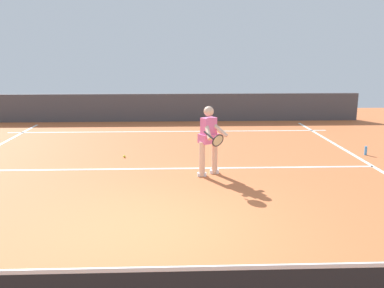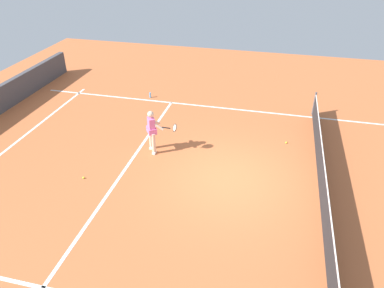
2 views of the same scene
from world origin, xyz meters
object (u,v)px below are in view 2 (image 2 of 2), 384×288
(tennis_player, at_px, (153,130))
(tennis_ball_mid, at_px, (83,178))
(tennis_ball_near, at_px, (286,143))
(water_bottle, at_px, (150,95))

(tennis_player, distance_m, tennis_ball_mid, 2.76)
(tennis_player, relative_size, tennis_ball_near, 23.48)
(water_bottle, bearing_deg, tennis_ball_near, 66.36)
(tennis_player, xyz_separation_m, tennis_ball_near, (-1.63, 4.54, -0.81))
(tennis_ball_mid, relative_size, water_bottle, 0.28)
(tennis_ball_near, relative_size, tennis_ball_mid, 1.00)
(tennis_ball_near, bearing_deg, tennis_player, -70.29)
(tennis_player, bearing_deg, tennis_ball_mid, -37.91)
(tennis_ball_near, distance_m, tennis_ball_mid, 7.20)
(tennis_ball_mid, xyz_separation_m, water_bottle, (-6.42, -0.03, 0.09))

